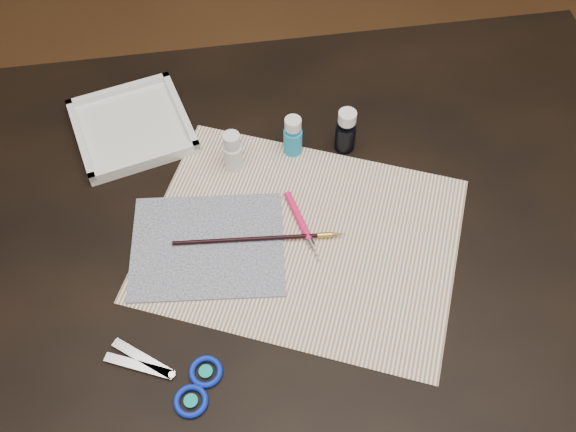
{
  "coord_description": "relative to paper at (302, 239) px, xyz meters",
  "views": [
    {
      "loc": [
        -0.08,
        -0.53,
        1.59
      ],
      "look_at": [
        0.0,
        0.0,
        0.8
      ],
      "focal_mm": 40.0,
      "sensor_mm": 36.0,
      "label": 1
    }
  ],
  "objects": [
    {
      "name": "ground",
      "position": [
        -0.02,
        0.01,
        -0.76
      ],
      "size": [
        3.5,
        3.5,
        0.02
      ],
      "primitive_type": "cube",
      "color": "#422614",
      "rests_on": "ground"
    },
    {
      "name": "table",
      "position": [
        -0.02,
        0.01,
        -0.38
      ],
      "size": [
        1.3,
        0.9,
        0.75
      ],
      "primitive_type": "cube",
      "color": "black",
      "rests_on": "ground"
    },
    {
      "name": "paper",
      "position": [
        0.0,
        0.0,
        0.0
      ],
      "size": [
        0.58,
        0.52,
        0.0
      ],
      "primitive_type": "cube",
      "rotation": [
        0.0,
        0.0,
        -0.42
      ],
      "color": "white",
      "rests_on": "table"
    },
    {
      "name": "canvas",
      "position": [
        -0.15,
        0.01,
        0.0
      ],
      "size": [
        0.25,
        0.21,
        0.0
      ],
      "primitive_type": "cube",
      "rotation": [
        0.0,
        0.0,
        -0.1
      ],
      "color": "#11193B",
      "rests_on": "paper"
    },
    {
      "name": "paint_bottle_white",
      "position": [
        -0.09,
        0.16,
        0.04
      ],
      "size": [
        0.03,
        0.03,
        0.08
      ],
      "primitive_type": "cylinder",
      "rotation": [
        0.0,
        0.0,
        0.05
      ],
      "color": "white",
      "rests_on": "table"
    },
    {
      "name": "paint_bottle_cyan",
      "position": [
        0.01,
        0.18,
        0.04
      ],
      "size": [
        0.04,
        0.04,
        0.08
      ],
      "primitive_type": "cylinder",
      "rotation": [
        0.0,
        0.0,
        -0.13
      ],
      "color": "#1B97C9",
      "rests_on": "table"
    },
    {
      "name": "paint_bottle_navy",
      "position": [
        0.1,
        0.17,
        0.04
      ],
      "size": [
        0.05,
        0.05,
        0.08
      ],
      "primitive_type": "cylinder",
      "rotation": [
        0.0,
        0.0,
        0.43
      ],
      "color": "black",
      "rests_on": "table"
    },
    {
      "name": "paintbrush",
      "position": [
        -0.07,
        0.0,
        0.01
      ],
      "size": [
        0.27,
        0.03,
        0.01
      ],
      "primitive_type": null,
      "rotation": [
        0.0,
        0.0,
        -0.09
      ],
      "color": "black",
      "rests_on": "canvas"
    },
    {
      "name": "craft_knife",
      "position": [
        0.0,
        0.02,
        0.01
      ],
      "size": [
        0.04,
        0.14,
        0.01
      ],
      "primitive_type": null,
      "rotation": [
        0.0,
        0.0,
        -1.35
      ],
      "color": "#F21759",
      "rests_on": "paper"
    },
    {
      "name": "scissors",
      "position": [
        -0.23,
        -0.19,
        0.0
      ],
      "size": [
        0.2,
        0.16,
        0.01
      ],
      "primitive_type": null,
      "rotation": [
        0.0,
        0.0,
        2.72
      ],
      "color": "silver",
      "rests_on": "table"
    },
    {
      "name": "palette_tray",
      "position": [
        -0.26,
        0.27,
        0.01
      ],
      "size": [
        0.23,
        0.23,
        0.02
      ],
      "primitive_type": "cube",
      "rotation": [
        0.0,
        0.0,
        0.24
      ],
      "color": "white",
      "rests_on": "table"
    }
  ]
}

